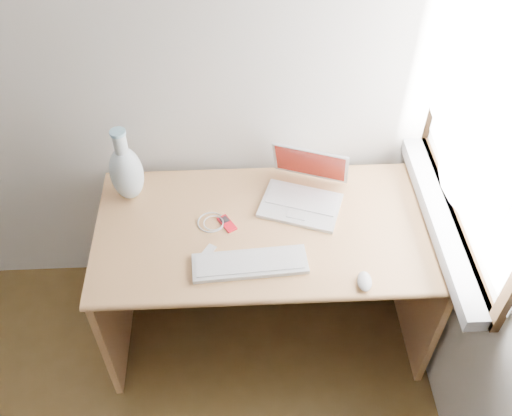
{
  "coord_description": "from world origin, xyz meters",
  "views": [
    {
      "loc": [
        0.91,
        -0.15,
        2.41
      ],
      "look_at": [
        0.98,
        1.35,
        0.83
      ],
      "focal_mm": 40.0,
      "sensor_mm": 36.0,
      "label": 1
    }
  ],
  "objects_px": {
    "desk": "(266,244)",
    "vase": "(126,171)",
    "external_keyboard": "(250,263)",
    "laptop": "(300,191)"
  },
  "relations": [
    {
      "from": "desk",
      "to": "vase",
      "type": "relative_size",
      "value": 4.0
    },
    {
      "from": "laptop",
      "to": "external_keyboard",
      "type": "relative_size",
      "value": 0.85
    },
    {
      "from": "laptop",
      "to": "vase",
      "type": "relative_size",
      "value": 1.08
    },
    {
      "from": "desk",
      "to": "vase",
      "type": "height_order",
      "value": "vase"
    },
    {
      "from": "desk",
      "to": "vase",
      "type": "xyz_separation_m",
      "value": [
        -0.56,
        0.12,
        0.35
      ]
    },
    {
      "from": "laptop",
      "to": "vase",
      "type": "bearing_deg",
      "value": -164.65
    },
    {
      "from": "external_keyboard",
      "to": "laptop",
      "type": "bearing_deg",
      "value": 53.2
    },
    {
      "from": "laptop",
      "to": "vase",
      "type": "height_order",
      "value": "vase"
    },
    {
      "from": "desk",
      "to": "external_keyboard",
      "type": "relative_size",
      "value": 3.15
    },
    {
      "from": "vase",
      "to": "desk",
      "type": "bearing_deg",
      "value": -11.69
    }
  ]
}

